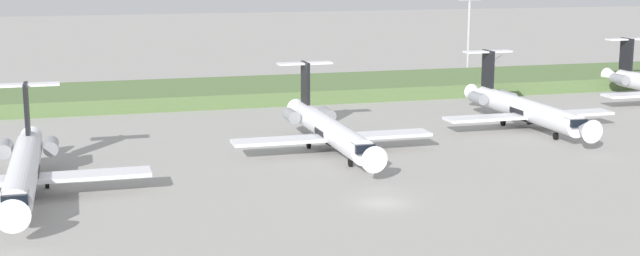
% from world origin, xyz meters
% --- Properties ---
extents(ground_plane, '(500.00, 500.00, 0.00)m').
position_xyz_m(ground_plane, '(0.00, 30.00, 0.00)').
color(ground_plane, '#9E9B96').
extents(grass_berm, '(320.00, 20.00, 2.10)m').
position_xyz_m(grass_berm, '(0.00, 62.43, 1.05)').
color(grass_berm, '#597542').
rests_on(grass_berm, ground).
extents(regional_jet_second, '(22.81, 31.00, 9.00)m').
position_xyz_m(regional_jet_second, '(-30.93, 11.78, 2.54)').
color(regional_jet_second, white).
rests_on(regional_jet_second, ground).
extents(regional_jet_third, '(22.81, 31.00, 9.00)m').
position_xyz_m(regional_jet_third, '(1.48, 22.00, 2.54)').
color(regional_jet_third, white).
rests_on(regional_jet_third, ground).
extents(regional_jet_fourth, '(22.81, 31.00, 9.00)m').
position_xyz_m(regional_jet_fourth, '(29.63, 28.35, 2.54)').
color(regional_jet_fourth, white).
rests_on(regional_jet_fourth, ground).
extents(antenna_mast, '(4.40, 0.50, 21.86)m').
position_xyz_m(antenna_mast, '(43.18, 73.60, 9.09)').
color(antenna_mast, '#B2B2B7').
rests_on(antenna_mast, ground).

